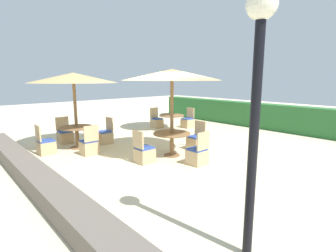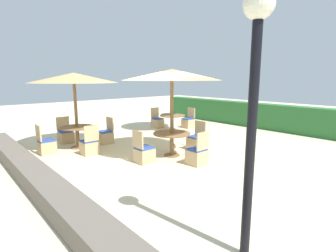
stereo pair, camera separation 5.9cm
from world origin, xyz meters
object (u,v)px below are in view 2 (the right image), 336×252
at_px(patio_chair_front_left_east, 89,146).
at_px(patio_chair_back_left_west, 157,122).
at_px(patio_chair_center_east, 197,155).
at_px(round_table_front_left, 77,131).
at_px(patio_chair_center_south, 144,153).
at_px(patio_chair_front_left_north, 106,136).
at_px(patio_chair_back_left_north, 188,122).
at_px(parasol_back_left, 172,74).
at_px(patio_chair_front_left_west, 66,136).
at_px(round_table_center, 172,137).
at_px(patio_chair_front_left_south, 46,146).
at_px(parasol_front_left, 74,78).
at_px(patio_chair_center_north, 196,142).
at_px(parasol_center, 172,75).
at_px(round_table_back_left, 172,118).
at_px(lamp_post, 255,76).

relative_size(patio_chair_front_left_east, patio_chair_back_left_west, 1.00).
bearing_deg(patio_chair_center_east, round_table_front_left, 114.37).
bearing_deg(patio_chair_center_south, patio_chair_center_east, 42.08).
xyz_separation_m(patio_chair_front_left_north, patio_chair_back_left_north, (-0.11, 4.37, 0.00)).
bearing_deg(patio_chair_back_left_north, parasol_back_left, 91.91).
relative_size(patio_chair_front_left_west, round_table_center, 0.84).
bearing_deg(patio_chair_front_left_north, patio_chair_front_left_south, 91.05).
distance_m(round_table_front_left, patio_chair_back_left_north, 5.40).
distance_m(parasol_front_left, patio_chair_center_north, 4.46).
height_order(parasol_front_left, patio_chair_back_left_west, parasol_front_left).
relative_size(patio_chair_front_left_south, round_table_center, 0.84).
relative_size(patio_chair_front_left_east, round_table_center, 0.84).
xyz_separation_m(patio_chair_front_left_east, parasol_back_left, (-1.03, 4.38, 2.22)).
distance_m(round_table_front_left, patio_chair_front_left_north, 1.07).
distance_m(patio_chair_center_north, patio_chair_center_south, 2.09).
bearing_deg(patio_chair_front_left_west, patio_chair_center_north, 127.54).
xyz_separation_m(patio_chair_front_left_west, parasol_center, (3.74, 1.80, 2.14)).
bearing_deg(parasol_front_left, parasol_center, 32.51).
relative_size(patio_chair_front_left_south, patio_chair_center_north, 1.00).
height_order(patio_chair_front_left_east, round_table_back_left, patio_chair_front_left_east).
distance_m(patio_chair_front_left_east, patio_chair_center_north, 3.39).
distance_m(patio_chair_front_left_south, round_table_back_left, 5.38).
bearing_deg(patio_chair_center_north, round_table_front_left, 45.67).
height_order(patio_chair_front_left_west, patio_chair_center_east, same).
relative_size(parasol_back_left, patio_chair_center_east, 2.86).
bearing_deg(lamp_post, patio_chair_back_left_north, 138.98).
relative_size(patio_chair_front_left_east, patio_chair_front_left_west, 1.00).
height_order(patio_chair_front_left_south, round_table_back_left, patio_chair_front_left_south).
height_order(patio_chair_front_left_west, parasol_back_left, parasol_back_left).
bearing_deg(round_table_front_left, patio_chair_front_left_south, -86.65).
relative_size(patio_chair_back_left_north, patio_chair_center_north, 1.00).
bearing_deg(patio_chair_center_south, patio_chair_back_left_west, 136.76).
xyz_separation_m(lamp_post, parasol_back_left, (-6.80, 4.89, 0.13)).
bearing_deg(patio_chair_front_left_north, patio_chair_back_left_west, -71.56).
distance_m(patio_chair_back_left_north, patio_chair_center_north, 3.83).
distance_m(parasol_front_left, patio_chair_front_left_north, 2.30).
bearing_deg(patio_chair_front_left_south, patio_chair_center_north, 54.93).
xyz_separation_m(patio_chair_center_north, patio_chair_center_east, (1.05, -1.10, 0.00)).
bearing_deg(parasol_back_left, round_table_center, -42.59).
xyz_separation_m(patio_chair_back_left_north, round_table_center, (2.84, -3.63, 0.30)).
height_order(patio_chair_front_left_east, round_table_center, patio_chair_front_left_east).
relative_size(round_table_front_left, patio_chair_back_left_north, 1.18).
xyz_separation_m(patio_chair_front_left_south, parasol_center, (2.70, 2.78, 2.14)).
bearing_deg(round_table_center, patio_chair_front_left_south, -134.13).
relative_size(round_table_front_left, parasol_back_left, 0.41).
bearing_deg(patio_chair_center_south, patio_chair_center_north, 88.80).
xyz_separation_m(round_table_front_left, patio_chair_front_left_west, (-0.98, -0.04, -0.32)).
xyz_separation_m(lamp_post, patio_chair_front_left_east, (-5.77, 0.51, -2.09)).
bearing_deg(patio_chair_center_east, parasol_center, 88.42).
xyz_separation_m(parasol_back_left, round_table_back_left, (0.00, -0.00, -1.92)).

